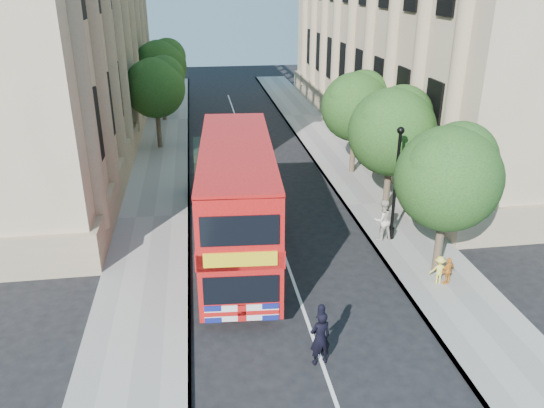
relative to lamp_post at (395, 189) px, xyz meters
name	(u,v)px	position (x,y,z in m)	size (l,w,h in m)	color
ground	(310,329)	(-5.00, -6.00, -2.51)	(120.00, 120.00, 0.00)	black
pavement_right	(377,204)	(0.75, 4.00, -2.45)	(3.50, 80.00, 0.12)	gray
pavement_left	(154,217)	(-10.75, 4.00, -2.45)	(3.50, 80.00, 0.12)	gray
building_right	(431,9)	(8.80, 18.00, 6.49)	(12.00, 38.00, 18.00)	tan
building_left	(29,12)	(-18.80, 18.00, 6.49)	(12.00, 38.00, 18.00)	tan
tree_right_near	(449,173)	(0.84, -2.97, 1.74)	(4.00, 4.00, 6.08)	#473828
tree_right_mid	(393,127)	(0.84, 3.03, 1.93)	(4.20, 4.20, 6.37)	#473828
tree_right_far	(356,103)	(0.84, 9.03, 1.80)	(4.00, 4.00, 6.15)	#473828
tree_left_far	(156,85)	(-10.96, 16.03, 1.93)	(4.00, 4.00, 6.30)	#473828
tree_left_back	(161,63)	(-10.96, 24.03, 2.20)	(4.20, 4.20, 6.65)	#473828
lamp_post	(395,189)	(0.00, 0.00, 0.00)	(0.32, 0.32, 5.16)	black
double_decker_bus	(237,199)	(-6.94, -0.64, 0.19)	(3.49, 10.74, 4.89)	#B70E0C
box_van	(215,176)	(-7.60, 5.73, -1.08)	(2.11, 5.12, 2.93)	black
police_constable	(320,338)	(-5.09, -7.70, -1.58)	(0.68, 0.44, 1.86)	black
woman_pedestrian	(383,220)	(-0.46, -0.04, -1.45)	(0.92, 0.72, 1.89)	beige
child_a	(448,271)	(0.77, -4.06, -1.83)	(0.65, 0.27, 1.11)	orange
child_b	(439,270)	(0.46, -3.95, -1.82)	(0.73, 0.42, 1.13)	#E1D34C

